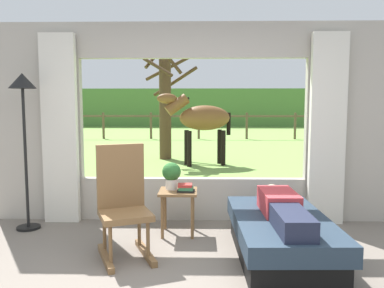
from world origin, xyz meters
name	(u,v)px	position (x,y,z in m)	size (l,w,h in m)	color
back_wall_with_window	(193,125)	(0.00, 2.26, 1.25)	(5.20, 0.12, 2.55)	#ADA599
curtain_panel_left	(60,129)	(-1.69, 2.12, 1.20)	(0.44, 0.10, 2.40)	silver
curtain_panel_right	(327,130)	(1.69, 2.12, 1.20)	(0.44, 0.10, 2.40)	silver
outdoor_pasture_lawn	(199,140)	(0.00, 13.16, 0.01)	(36.00, 21.68, 0.02)	#759E47
distant_hill_ridge	(200,108)	(0.00, 23.00, 1.20)	(36.00, 2.00, 2.40)	#4E7B3A
recliner_sofa	(281,236)	(0.90, 0.96, 0.22)	(0.95, 1.72, 0.42)	black
reclining_person	(282,208)	(0.90, 0.91, 0.52)	(0.36, 1.43, 0.22)	#B23338
rocking_chair	(123,202)	(-0.67, 1.00, 0.55)	(0.68, 0.80, 1.12)	brown
side_table	(178,198)	(-0.16, 1.66, 0.43)	(0.44, 0.44, 0.52)	brown
potted_plant	(172,174)	(-0.24, 1.72, 0.70)	(0.22, 0.22, 0.32)	silver
book_stack	(186,188)	(-0.07, 1.60, 0.56)	(0.20, 0.16, 0.09)	black
floor_lamp_left	(23,104)	(-2.01, 1.81, 1.52)	(0.32, 0.32, 1.89)	black
horse	(202,119)	(0.11, 6.69, 1.16)	(1.82, 0.85, 1.73)	brown
pasture_tree	(165,102)	(-0.86, 7.80, 1.54)	(1.49, 1.38, 3.19)	#4C3823
pasture_fence_line	(199,122)	(0.00, 13.70, 0.74)	(16.10, 0.10, 1.10)	brown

